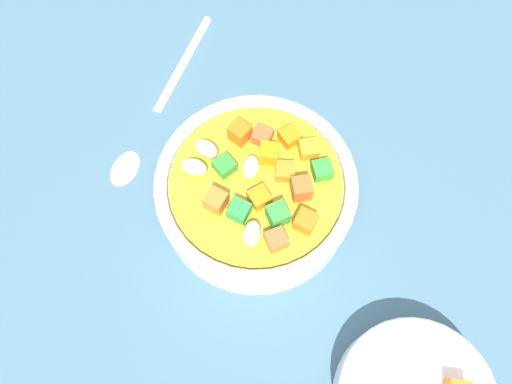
# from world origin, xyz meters

# --- Properties ---
(ground_plane) EXTENTS (1.40, 1.40, 0.02)m
(ground_plane) POSITION_xyz_m (0.00, 0.00, -0.01)
(ground_plane) COLOR #42667A
(soup_bowl_main) EXTENTS (0.17, 0.17, 0.06)m
(soup_bowl_main) POSITION_xyz_m (-0.00, -0.00, 0.03)
(soup_bowl_main) COLOR white
(soup_bowl_main) RESTS_ON ground_plane
(spoon) EXTENTS (0.03, 0.21, 0.01)m
(spoon) POSITION_xyz_m (0.13, -0.04, 0.00)
(spoon) COLOR silver
(spoon) RESTS_ON ground_plane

